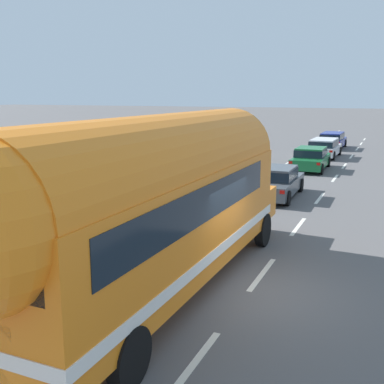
{
  "coord_description": "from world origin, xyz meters",
  "views": [
    {
      "loc": [
        2.87,
        -10.14,
        4.55
      ],
      "look_at": [
        -2.02,
        1.19,
        1.97
      ],
      "focal_mm": 44.09,
      "sensor_mm": 36.0,
      "label": 1
    }
  ],
  "objects_px": {
    "car_lead": "(275,181)",
    "car_third": "(324,147)",
    "car_second": "(311,158)",
    "painted_bus": "(151,201)",
    "car_fourth": "(333,139)"
  },
  "relations": [
    {
      "from": "car_lead",
      "to": "car_third",
      "type": "height_order",
      "value": "same"
    },
    {
      "from": "car_lead",
      "to": "car_third",
      "type": "relative_size",
      "value": 0.98
    },
    {
      "from": "car_second",
      "to": "car_third",
      "type": "bearing_deg",
      "value": 90.49
    },
    {
      "from": "car_second",
      "to": "painted_bus",
      "type": "bearing_deg",
      "value": -90.2
    },
    {
      "from": "car_lead",
      "to": "car_fourth",
      "type": "relative_size",
      "value": 0.99
    },
    {
      "from": "car_fourth",
      "to": "car_third",
      "type": "bearing_deg",
      "value": -88.31
    },
    {
      "from": "car_lead",
      "to": "car_fourth",
      "type": "xyz_separation_m",
      "value": [
        -0.07,
        20.82,
        0.05
      ]
    },
    {
      "from": "car_third",
      "to": "car_lead",
      "type": "bearing_deg",
      "value": -90.42
    },
    {
      "from": "painted_bus",
      "to": "car_fourth",
      "type": "xyz_separation_m",
      "value": [
        -0.16,
        32.64,
        -1.52
      ]
    },
    {
      "from": "painted_bus",
      "to": "car_third",
      "type": "bearing_deg",
      "value": 89.96
    },
    {
      "from": "car_lead",
      "to": "car_second",
      "type": "distance_m",
      "value": 8.49
    },
    {
      "from": "car_third",
      "to": "car_fourth",
      "type": "height_order",
      "value": "same"
    },
    {
      "from": "car_second",
      "to": "car_third",
      "type": "xyz_separation_m",
      "value": [
        -0.05,
        6.18,
        0.05
      ]
    },
    {
      "from": "car_lead",
      "to": "car_second",
      "type": "bearing_deg",
      "value": 88.92
    },
    {
      "from": "painted_bus",
      "to": "car_second",
      "type": "height_order",
      "value": "painted_bus"
    }
  ]
}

